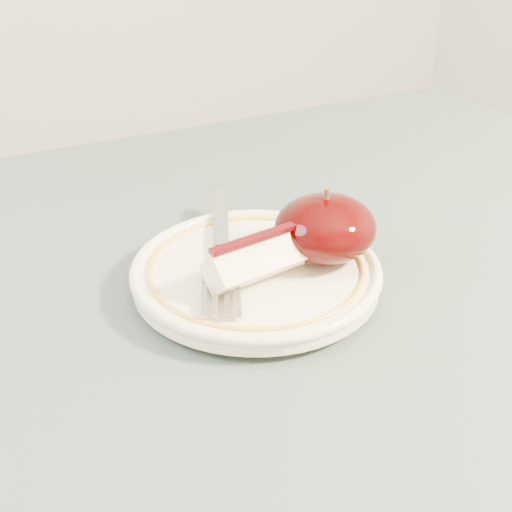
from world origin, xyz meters
name	(u,v)px	position (x,y,z in m)	size (l,w,h in m)	color
table	(329,450)	(0.00, 0.00, 0.66)	(0.90, 0.90, 0.75)	brown
plate	(256,272)	(-0.01, 0.10, 0.76)	(0.19, 0.19, 0.02)	white
apple_half	(325,228)	(0.04, 0.09, 0.79)	(0.08, 0.07, 0.06)	black
apple_wedge	(260,259)	(-0.02, 0.08, 0.79)	(0.08, 0.05, 0.04)	beige
fork	(221,248)	(-0.03, 0.13, 0.77)	(0.10, 0.19, 0.00)	#909398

